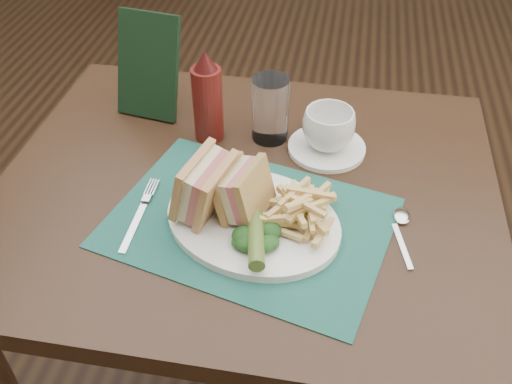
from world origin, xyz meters
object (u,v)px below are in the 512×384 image
coffee_cup (328,129)px  check_presenter (148,66)px  placemat (249,222)px  drinking_glass (270,109)px  plate (253,221)px  saucer (327,148)px  table_main (248,312)px  sandwich_half_a (192,182)px  ketchup_bottle (207,96)px  sandwich_half_b (232,187)px

coffee_cup → check_presenter: (-0.37, 0.08, 0.05)m
placemat → drinking_glass: (-0.00, 0.25, 0.06)m
plate → saucer: bearing=85.3°
table_main → sandwich_half_a: sandwich_half_a is taller
placemat → ketchup_bottle: ketchup_bottle is taller
plate → coffee_cup: (0.10, 0.23, 0.04)m
sandwich_half_b → ketchup_bottle: size_ratio=0.51×
saucer → check_presenter: bearing=167.9°
placemat → sandwich_half_b: size_ratio=4.75×
table_main → drinking_glass: drinking_glass is taller
placemat → saucer: (0.11, 0.23, 0.00)m
drinking_glass → ketchup_bottle: (-0.12, -0.02, 0.03)m
drinking_glass → saucer: bearing=-11.8°
plate → ketchup_bottle: size_ratio=1.61×
table_main → check_presenter: check_presenter is taller
saucer → ketchup_bottle: ketchup_bottle is taller
sandwich_half_a → plate: bearing=9.6°
sandwich_half_b → table_main: bearing=101.8°
ketchup_bottle → check_presenter: check_presenter is taller
table_main → sandwich_half_a: 0.46m
drinking_glass → coffee_cup: bearing=-11.8°
placemat → plate: (0.01, -0.00, 0.01)m
plate → coffee_cup: size_ratio=3.01×
placemat → coffee_cup: coffee_cup is taller
placemat → check_presenter: size_ratio=2.13×
placemat → sandwich_half_a: size_ratio=4.08×
placemat → check_presenter: (-0.26, 0.31, 0.10)m
sandwich_half_a → drinking_glass: 0.26m
table_main → check_presenter: bearing=138.9°
table_main → ketchup_bottle: size_ratio=4.84×
plate → drinking_glass: 0.26m
plate → ketchup_bottle: bearing=138.7°
plate → check_presenter: bearing=150.9°
check_presenter → sandwich_half_a: bearing=-51.6°
saucer → placemat: bearing=-116.3°
table_main → placemat: bearing=-76.1°
placemat → plate: 0.01m
sandwich_half_a → coffee_cup: size_ratio=1.12×
table_main → drinking_glass: bearing=82.8°
table_main → coffee_cup: (0.13, 0.13, 0.42)m
coffee_cup → drinking_glass: 0.12m
sandwich_half_a → check_presenter: 0.35m
sandwich_half_b → drinking_glass: 0.24m
saucer → drinking_glass: bearing=168.2°
plate → saucer: (0.10, 0.23, -0.00)m
sandwich_half_a → ketchup_bottle: size_ratio=0.60×
sandwich_half_a → saucer: (0.21, 0.22, -0.07)m
coffee_cup → drinking_glass: drinking_glass is taller
coffee_cup → check_presenter: 0.39m
coffee_cup → check_presenter: size_ratio=0.47×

